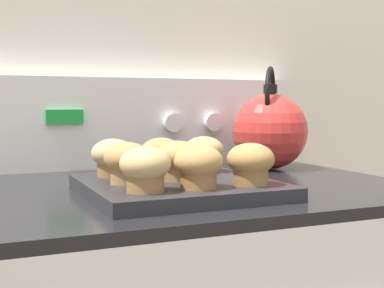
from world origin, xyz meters
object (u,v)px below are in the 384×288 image
object	(u,v)px
muffin_r0_c1	(198,166)
muffin_r1_c1	(178,160)
muffin_r2_c2	(204,153)
muffin_r2_c0	(113,157)
muffin_pan	(178,187)
muffin_r0_c2	(251,163)
muffin_r1_c0	(127,162)
muffin_r2_c1	(161,155)
tea_kettle	(270,130)
muffin_r0_c0	(145,168)

from	to	relation	value
muffin_r0_c1	muffin_r1_c1	world-z (taller)	same
muffin_r2_c2	muffin_r2_c0	bearing A→B (deg)	179.00
muffin_pan	muffin_r1_c1	distance (m)	0.05
muffin_r1_c1	muffin_r0_c2	bearing A→B (deg)	-46.19
muffin_r2_c0	muffin_pan	bearing A→B (deg)	-46.37
muffin_pan	muffin_r2_c2	size ratio (longest dim) A/B	4.04
muffin_r0_c2	muffin_r1_c1	bearing A→B (deg)	133.81
muffin_pan	muffin_r1_c0	xyz separation A→B (m)	(-0.08, 0.00, 0.05)
muffin_r1_c0	muffin_r2_c1	xyz separation A→B (m)	(0.09, 0.08, 0.00)
muffin_pan	muffin_r0_c2	world-z (taller)	muffin_r0_c2
muffin_r1_c1	muffin_r2_c0	world-z (taller)	same
muffin_r0_c1	muffin_r2_c2	world-z (taller)	same
muffin_r2_c1	muffin_r1_c0	bearing A→B (deg)	-136.74
muffin_r1_c1	tea_kettle	bearing A→B (deg)	36.05
muffin_r0_c0	muffin_r0_c2	world-z (taller)	same
muffin_r0_c2	muffin_r2_c0	xyz separation A→B (m)	(-0.17, 0.18, 0.00)
muffin_r0_c2	muffin_r1_c1	size ratio (longest dim) A/B	1.00
muffin_r1_c1	tea_kettle	xyz separation A→B (m)	(0.31, 0.23, 0.03)
muffin_r1_c0	muffin_r2_c2	size ratio (longest dim) A/B	1.00
muffin_r0_c0	tea_kettle	distance (m)	0.51
muffin_pan	muffin_r0_c1	distance (m)	0.10
muffin_r0_c0	muffin_r0_c2	distance (m)	0.17
muffin_r0_c0	muffin_r2_c2	size ratio (longest dim) A/B	1.00
muffin_r0_c1	muffin_r0_c2	world-z (taller)	same
muffin_r1_c0	tea_kettle	world-z (taller)	tea_kettle
muffin_r2_c0	muffin_r1_c1	bearing A→B (deg)	-45.99
muffin_pan	tea_kettle	distance (m)	0.40
muffin_r0_c1	muffin_r1_c1	distance (m)	0.09
tea_kettle	muffin_r2_c1	bearing A→B (deg)	-155.00
muffin_r2_c0	muffin_r2_c1	bearing A→B (deg)	-3.89
muffin_r2_c1	muffin_r2_c2	world-z (taller)	same
muffin_r1_c0	tea_kettle	distance (m)	0.46
muffin_r0_c2	muffin_r2_c1	xyz separation A→B (m)	(-0.08, 0.17, 0.00)
muffin_r1_c0	muffin_r0_c1	bearing A→B (deg)	-46.70
muffin_pan	muffin_r2_c0	world-z (taller)	muffin_r2_c0
muffin_r0_c0	muffin_r2_c0	xyz separation A→B (m)	(-0.00, 0.17, 0.00)
muffin_r2_c2	tea_kettle	world-z (taller)	tea_kettle
muffin_pan	muffin_r0_c2	xyz separation A→B (m)	(0.09, -0.09, 0.05)
muffin_r0_c2	muffin_r1_c0	distance (m)	0.19
muffin_pan	muffin_r1_c1	xyz separation A→B (m)	(0.00, 0.00, 0.05)
muffin_r1_c0	tea_kettle	xyz separation A→B (m)	(0.40, 0.23, 0.03)
muffin_r2_c1	muffin_r2_c2	xyz separation A→B (m)	(0.08, 0.00, 0.00)
muffin_r0_c0	muffin_r2_c0	size ratio (longest dim) A/B	1.00
muffin_r1_c1	muffin_r2_c0	distance (m)	0.12
muffin_r0_c1	muffin_r2_c0	bearing A→B (deg)	115.43
muffin_r1_c0	muffin_r2_c0	world-z (taller)	same
muffin_r0_c1	muffin_r1_c0	world-z (taller)	same
muffin_pan	muffin_r0_c1	xyz separation A→B (m)	(-0.00, -0.09, 0.05)
muffin_pan	muffin_r0_c1	size ratio (longest dim) A/B	4.04
tea_kettle	muffin_r1_c1	bearing A→B (deg)	-143.95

